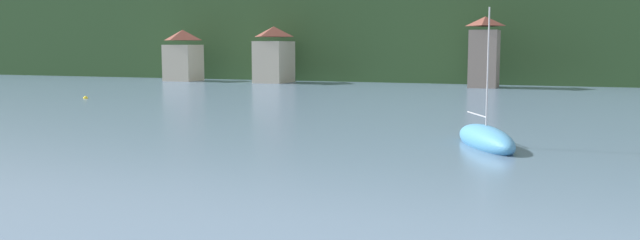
% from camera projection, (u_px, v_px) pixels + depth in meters
% --- Properties ---
extents(wooded_hillside, '(352.00, 71.13, 47.83)m').
position_uv_depth(wooded_hillside, '(553.00, 35.00, 119.61)').
color(wooded_hillside, '#2D4C28').
rests_on(wooded_hillside, ground_plane).
extents(shore_building_west, '(4.56, 4.51, 7.32)m').
position_uv_depth(shore_building_west, '(183.00, 56.00, 93.31)').
color(shore_building_west, '#BCB29E').
rests_on(shore_building_west, ground_plane).
extents(shore_building_westcentral, '(4.23, 5.76, 7.66)m').
position_uv_depth(shore_building_westcentral, '(274.00, 55.00, 88.84)').
color(shore_building_westcentral, '#BCB29E').
rests_on(shore_building_westcentral, ground_plane).
extents(shore_building_central, '(3.44, 4.64, 8.54)m').
position_uv_depth(shore_building_central, '(484.00, 53.00, 78.27)').
color(shore_building_central, gray).
rests_on(shore_building_central, ground_plane).
extents(sailboat_mid_0, '(4.37, 6.41, 7.27)m').
position_uv_depth(sailboat_mid_0, '(486.00, 140.00, 32.21)').
color(sailboat_mid_0, teal).
rests_on(sailboat_mid_0, ground_plane).
extents(mooring_buoy_mid, '(0.46, 0.46, 0.46)m').
position_uv_depth(mooring_buoy_mid, '(85.00, 98.00, 61.91)').
color(mooring_buoy_mid, yellow).
rests_on(mooring_buoy_mid, ground_plane).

